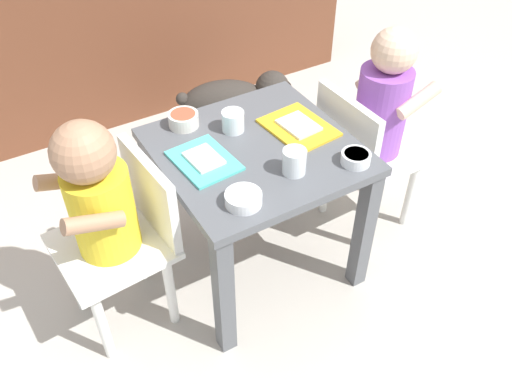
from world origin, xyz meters
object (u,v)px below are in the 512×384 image
Objects in this scene: food_tray_left at (204,160)px; dining_table at (256,173)px; cereal_bowl_left_side at (243,198)px; water_cup_right at (233,122)px; food_tray_right at (299,127)px; seated_child_right at (378,113)px; seated_child_left at (105,205)px; cereal_bowl_right_side at (356,158)px; veggie_bowl_far at (183,119)px; dog at (233,102)px; water_cup_left at (294,163)px.

dining_table is at bearing -5.93° from food_tray_left.
water_cup_right is at bearing 65.82° from cereal_bowl_left_side.
water_cup_right reaches higher than food_tray_right.
seated_child_right is 11.09× the size of water_cup_right.
seated_child_left reaches higher than cereal_bowl_right_side.
seated_child_right is 8.15× the size of veggie_bowl_far.
food_tray_right is at bearing 101.44° from cereal_bowl_right_side.
seated_child_right is at bearing 16.40° from cereal_bowl_left_side.
cereal_bowl_right_side is (0.31, -0.38, -0.00)m from veggie_bowl_far.
veggie_bowl_far reaches higher than food_tray_left.
dining_table is at bearing -2.29° from seated_child_left.
food_tray_right is (0.29, -0.00, 0.00)m from food_tray_left.
water_cup_right is 0.70× the size of cereal_bowl_left_side.
dog is 5.09× the size of veggie_bowl_far.
water_cup_left is at bearing -79.63° from water_cup_right.
food_tray_right is at bearing 52.45° from water_cup_left.
water_cup_right is (-0.04, 0.24, -0.00)m from water_cup_left.
water_cup_left is 0.17m from cereal_bowl_left_side.
seated_child_left is at bearing 178.04° from seated_child_right.
dining_table is at bearing -112.59° from dog.
cereal_bowl_left_side is (0.28, -0.19, 0.04)m from seated_child_left.
veggie_bowl_far is (-0.15, 0.33, -0.01)m from water_cup_left.
food_tray_right is (-0.27, 0.03, 0.03)m from seated_child_right.
dog is 0.64m from food_tray_right.
seated_child_right is at bearing -14.87° from water_cup_right.
veggie_bowl_far is at bearing 159.31° from seated_child_right.
cereal_bowl_right_side reaches higher than food_tray_left.
food_tray_left is 0.19m from cereal_bowl_left_side.
water_cup_right reaches higher than food_tray_left.
dog is at bearing 73.54° from water_cup_left.
dining_table is 0.42m from seated_child_left.
seated_child_left reaches higher than water_cup_left.
food_tray_left is at bearing 92.88° from cereal_bowl_left_side.
dog is at bearing 62.02° from water_cup_right.
food_tray_right is 0.21m from cereal_bowl_right_side.
seated_child_left is 3.19× the size of food_tray_right.
veggie_bowl_far is (-0.12, 0.19, 0.11)m from dining_table.
seated_child_right is 0.41m from water_cup_left.
cereal_bowl_right_side is (0.04, -0.20, 0.01)m from food_tray_right.
seated_child_left reaches higher than food_tray_left.
seated_child_left is 7.90× the size of veggie_bowl_far.
food_tray_left is at bearing 139.47° from water_cup_left.
water_cup_right is (-0.01, 0.10, 0.12)m from dining_table.
seated_child_left is (-0.42, 0.02, 0.06)m from dining_table.
seated_child_left reaches higher than cereal_bowl_left_side.
seated_child_right reaches higher than dog.
food_tray_right is 3.38× the size of water_cup_right.
seated_child_left reaches higher than veggie_bowl_far.
seated_child_left is 8.76× the size of cereal_bowl_right_side.
cereal_bowl_left_side reaches higher than food_tray_right.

